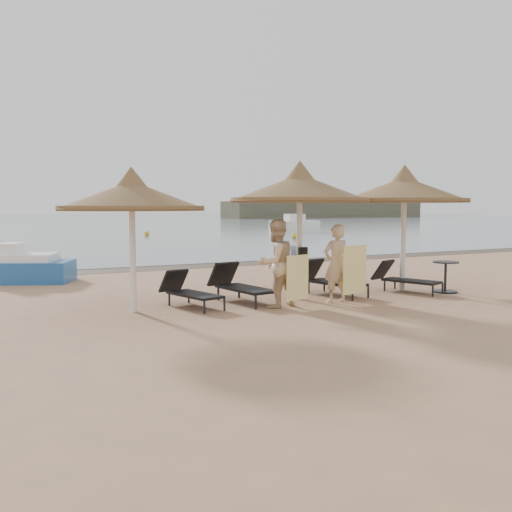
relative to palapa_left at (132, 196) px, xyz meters
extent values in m
plane|color=#AC7B55|center=(3.15, -1.49, -2.43)|extent=(160.00, 160.00, 0.00)
cube|color=slate|center=(3.15, 78.51, -2.41)|extent=(200.00, 140.00, 0.03)
cube|color=#4D3E31|center=(3.15, 7.91, -2.42)|extent=(200.00, 1.60, 0.01)
cube|color=brown|center=(58.15, 78.51, -0.93)|extent=(40.00, 8.00, 3.00)
cube|color=white|center=(21.15, 28.51, -1.93)|extent=(4.00, 1.60, 1.00)
cube|color=white|center=(21.15, 28.51, -1.18)|extent=(1.50, 1.00, 0.60)
cylinder|color=white|center=(0.00, 0.00, -1.31)|extent=(0.13, 0.13, 2.22)
cone|color=olive|center=(0.00, 0.00, 0.03)|extent=(3.07, 3.07, 0.58)
cone|color=olive|center=(0.00, 0.00, 0.38)|extent=(0.74, 0.74, 0.48)
cylinder|color=olive|center=(0.00, 0.00, -0.24)|extent=(3.01, 3.01, 0.11)
cylinder|color=white|center=(3.96, -0.21, -1.22)|extent=(0.14, 0.14, 2.41)
cone|color=olive|center=(3.96, -0.21, 0.24)|extent=(3.33, 3.33, 0.63)
cone|color=olive|center=(3.96, -0.21, 0.62)|extent=(0.80, 0.80, 0.52)
cylinder|color=olive|center=(3.96, -0.21, -0.06)|extent=(3.26, 3.26, 0.11)
cylinder|color=white|center=(7.15, -0.23, -1.22)|extent=(0.14, 0.14, 2.41)
cone|color=olive|center=(7.15, -0.23, 0.24)|extent=(3.33, 3.33, 0.63)
cone|color=olive|center=(7.15, -0.23, 0.62)|extent=(0.80, 0.80, 0.52)
cylinder|color=olive|center=(7.15, -0.23, -0.06)|extent=(3.27, 3.27, 0.11)
cylinder|color=black|center=(1.23, -0.93, -2.29)|extent=(0.05, 0.05, 0.26)
cylinder|color=black|center=(1.74, -0.80, -2.29)|extent=(0.05, 0.05, 0.26)
cylinder|color=black|center=(0.90, 0.35, -2.29)|extent=(0.05, 0.05, 0.26)
cylinder|color=black|center=(1.42, 0.48, -2.29)|extent=(0.05, 0.05, 0.26)
cube|color=black|center=(1.31, -0.18, -2.13)|extent=(0.92, 1.52, 0.06)
cube|color=black|center=(1.11, 0.63, -1.91)|extent=(0.67, 0.53, 0.54)
cylinder|color=black|center=(2.41, -0.96, -2.28)|extent=(0.05, 0.05, 0.30)
cylinder|color=black|center=(2.99, -0.87, -2.28)|extent=(0.05, 0.05, 0.30)
cylinder|color=black|center=(2.17, 0.51, -2.28)|extent=(0.05, 0.05, 0.30)
cylinder|color=black|center=(2.76, 0.60, -2.28)|extent=(0.05, 0.05, 0.30)
cube|color=black|center=(2.57, -0.13, -2.10)|extent=(0.91, 1.68, 0.06)
cube|color=black|center=(2.42, 0.80, -1.84)|extent=(0.72, 0.55, 0.60)
cylinder|color=black|center=(4.96, -1.00, -2.28)|extent=(0.05, 0.05, 0.29)
cylinder|color=black|center=(5.52, -0.87, -2.28)|extent=(0.05, 0.05, 0.29)
cylinder|color=black|center=(4.63, 0.41, -2.28)|extent=(0.05, 0.05, 0.29)
cylinder|color=black|center=(5.20, 0.54, -2.28)|extent=(0.05, 0.05, 0.29)
cube|color=black|center=(5.07, -0.18, -2.10)|extent=(0.97, 1.66, 0.06)
cube|color=black|center=(4.86, 0.71, -1.86)|extent=(0.72, 0.57, 0.59)
cylinder|color=black|center=(7.08, -1.41, -2.29)|extent=(0.05, 0.05, 0.27)
cylinder|color=black|center=(7.59, -1.23, -2.29)|extent=(0.05, 0.05, 0.27)
cylinder|color=black|center=(6.63, -0.15, -2.29)|extent=(0.05, 0.05, 0.27)
cylinder|color=black|center=(7.13, 0.03, -2.29)|extent=(0.05, 0.05, 0.27)
cube|color=black|center=(7.09, -0.65, -2.13)|extent=(1.04, 1.55, 0.06)
cube|color=black|center=(6.81, 0.15, -1.90)|extent=(0.70, 0.58, 0.54)
cylinder|color=black|center=(7.88, -1.03, -2.40)|extent=(0.62, 0.62, 0.04)
cylinder|color=black|center=(7.88, -1.03, -2.03)|extent=(0.07, 0.07, 0.75)
cylinder|color=black|center=(7.88, -1.03, -1.64)|extent=(0.66, 0.66, 0.03)
imported|color=tan|center=(2.93, -0.91, -1.30)|extent=(1.16, 0.89, 2.25)
imported|color=tan|center=(4.47, -1.00, -1.38)|extent=(0.97, 0.63, 2.10)
cube|color=yellow|center=(3.28, -1.26, -1.75)|extent=(0.68, 0.21, 0.98)
cube|color=yellow|center=(4.82, -1.25, -1.65)|extent=(0.78, 0.19, 1.12)
cube|color=white|center=(3.96, -0.03, -1.32)|extent=(0.28, 0.13, 0.34)
cube|color=black|center=(3.96, -0.37, -1.33)|extent=(0.23, 0.08, 0.32)
cube|color=#1F579B|center=(-1.51, 6.05, -2.12)|extent=(2.85, 2.34, 0.62)
cube|color=white|center=(-1.51, 6.05, -1.73)|extent=(1.94, 1.77, 0.28)
cube|color=white|center=(-1.92, 6.23, -1.47)|extent=(0.93, 1.15, 0.39)
sphere|color=gold|center=(8.87, 29.17, -2.23)|extent=(0.38, 0.38, 0.38)
sphere|color=gold|center=(16.75, 21.25, -2.23)|extent=(0.38, 0.38, 0.38)
camera|label=1|loc=(-3.15, -11.77, -0.19)|focal=40.00mm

